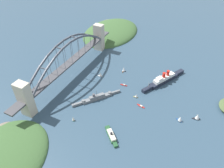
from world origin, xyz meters
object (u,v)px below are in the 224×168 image
object	(u,v)px
small_boat_4	(197,117)
harbor_arch_bridge	(69,61)
small_boat_5	(136,96)
ocean_liner	(164,79)
small_boat_7	(124,69)
seaplane_taxiing_near_bridge	(49,78)
small_boat_0	(73,119)
small_boat_6	(141,106)
naval_cruiser	(96,98)
small_boat_1	(100,74)
small_boat_2	(180,119)
harbor_ferry_steamer	(111,135)
small_boat_3	(124,85)

from	to	relation	value
small_boat_4	harbor_arch_bridge	bearing A→B (deg)	-92.25
harbor_arch_bridge	small_boat_5	distance (m)	126.63
harbor_arch_bridge	ocean_liner	bearing A→B (deg)	109.35
small_boat_7	seaplane_taxiing_near_bridge	bearing A→B (deg)	-53.55
small_boat_0	small_boat_6	size ratio (longest dim) A/B	0.57
seaplane_taxiing_near_bridge	small_boat_6	bearing A→B (deg)	92.30
naval_cruiser	small_boat_1	xyz separation A→B (m)	(-54.37, -22.69, 1.81)
ocean_liner	small_boat_2	bearing A→B (deg)	29.88
harbor_ferry_steamer	small_boat_0	bearing A→B (deg)	-91.52
ocean_liner	small_boat_5	size ratio (longest dim) A/B	12.56
harbor_ferry_steamer	seaplane_taxiing_near_bridge	xyz separation A→B (m)	(-62.19, -150.71, -0.31)
small_boat_1	small_boat_5	world-z (taller)	small_boat_1
small_boat_4	small_boat_6	xyz separation A→B (m)	(11.16, -78.37, -3.98)
harbor_ferry_steamer	small_boat_7	world-z (taller)	small_boat_7
naval_cruiser	small_boat_6	world-z (taller)	naval_cruiser
small_boat_7	small_boat_0	bearing A→B (deg)	-6.00
small_boat_1	small_boat_4	size ratio (longest dim) A/B	0.99
small_boat_3	small_boat_7	xyz separation A→B (m)	(-37.74, -16.79, 3.35)
small_boat_4	harbor_ferry_steamer	bearing A→B (deg)	-49.35
harbor_ferry_steamer	small_boat_4	world-z (taller)	small_boat_4
small_boat_5	small_boat_6	xyz separation A→B (m)	(15.42, 13.65, -2.70)
ocean_liner	small_boat_3	distance (m)	68.89
naval_cruiser	harbor_ferry_steamer	world-z (taller)	naval_cruiser
naval_cruiser	seaplane_taxiing_near_bridge	xyz separation A→B (m)	(-8.69, -98.59, -0.85)
naval_cruiser	small_boat_5	distance (m)	61.52
small_boat_3	small_boat_4	distance (m)	123.16
ocean_liner	small_boat_7	xyz separation A→B (m)	(1.21, -73.44, -1.16)
naval_cruiser	small_boat_6	size ratio (longest dim) A/B	4.97
ocean_liner	small_boat_1	distance (m)	109.09
small_boat_2	small_boat_1	bearing A→B (deg)	-105.97
naval_cruiser	small_boat_4	world-z (taller)	naval_cruiser
harbor_arch_bridge	naval_cruiser	bearing A→B (deg)	63.67
ocean_liner	small_boat_4	distance (m)	89.20
naval_cruiser	small_boat_0	distance (m)	52.41
ocean_liner	naval_cruiser	bearing A→B (deg)	-42.53
small_boat_4	small_boat_5	distance (m)	92.13
small_boat_4	small_boat_7	xyz separation A→B (m)	(-60.60, -137.74, -0.43)
seaplane_taxiing_near_bridge	small_boat_2	size ratio (longest dim) A/B	1.12
naval_cruiser	small_boat_1	world-z (taller)	naval_cruiser
small_boat_5	seaplane_taxiing_near_bridge	bearing A→B (deg)	-81.73
naval_cruiser	harbor_ferry_steamer	bearing A→B (deg)	44.25
small_boat_2	naval_cruiser	bearing A→B (deg)	-84.42
ocean_liner	seaplane_taxiing_near_bridge	world-z (taller)	ocean_liner
small_boat_5	ocean_liner	bearing A→B (deg)	154.29
small_boat_1	small_boat_5	xyz separation A→B (m)	(23.61, 75.97, -1.48)
small_boat_1	ocean_liner	bearing A→B (deg)	108.12
small_boat_2	seaplane_taxiing_near_bridge	bearing A→B (deg)	-89.10
naval_cruiser	small_boat_7	size ratio (longest dim) A/B	6.72
ocean_liner	small_boat_5	xyz separation A→B (m)	(57.54, -27.71, -2.02)
small_boat_4	small_boat_7	distance (m)	150.49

